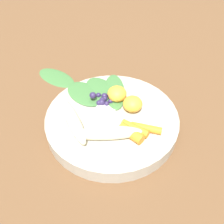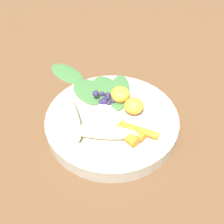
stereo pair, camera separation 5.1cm
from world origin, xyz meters
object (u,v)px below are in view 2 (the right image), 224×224
Objects in this scene: banana_peeled_left at (103,132)px; orange_segment_near at (120,94)px; bowl at (112,121)px; kale_leaf_stray at (67,73)px; banana_peeled_right at (72,116)px.

orange_segment_near reaches higher than banana_peeled_left.
bowl is 2.10× the size of banana_peeled_left.
banana_peeled_left is 0.27m from kale_leaf_stray.
banana_peeled_left is at bearing 158.42° from kale_leaf_stray.
bowl is 6.58× the size of orange_segment_near.
banana_peeled_left is (0.01, 0.06, 0.03)m from bowl.
orange_segment_near is at bearing 106.64° from banana_peeled_right.
bowl is at bearing 79.16° from banana_peeled_left.
banana_peeled_right is 0.21m from kale_leaf_stray.
bowl is 0.09m from banana_peeled_right.
kale_leaf_stray is (0.12, -0.24, -0.04)m from banana_peeled_left.
kale_leaf_stray is at bearing 118.08° from banana_peeled_left.
banana_peeled_right is at bearing 36.50° from orange_segment_near.
orange_segment_near is at bearing 77.09° from banana_peeled_left.
kale_leaf_stray is at bearing -42.11° from orange_segment_near.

